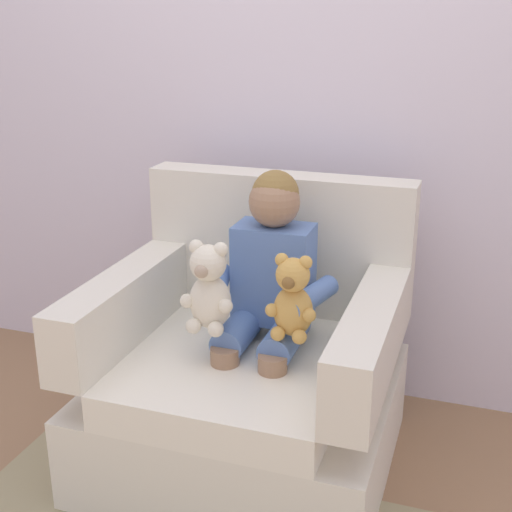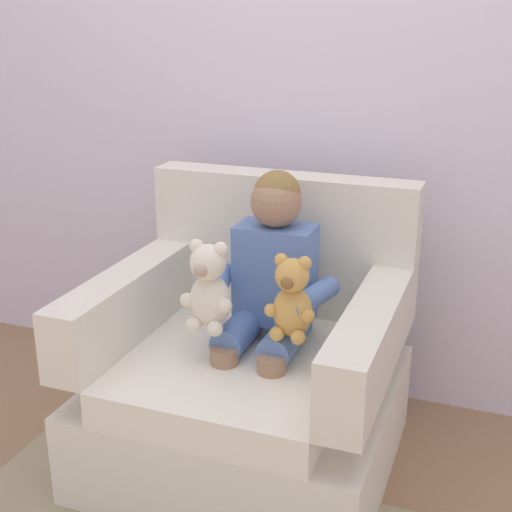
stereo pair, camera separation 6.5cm
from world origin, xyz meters
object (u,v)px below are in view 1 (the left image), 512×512
object	(u,v)px
armchair	(250,377)
plush_honey	(293,299)
seated_child	(268,284)
plush_cream	(209,289)

from	to	relation	value
armchair	plush_honey	bearing A→B (deg)	-33.42
plush_honey	seated_child	bearing A→B (deg)	132.53
armchair	plush_honey	distance (m)	0.42
seated_child	plush_cream	xyz separation A→B (m)	(-0.13, -0.18, 0.03)
seated_child	plush_cream	world-z (taller)	seated_child
armchair	plush_cream	distance (m)	0.41
seated_child	plush_honey	xyz separation A→B (m)	(0.13, -0.15, 0.02)
armchair	plush_honey	world-z (taller)	armchair
seated_child	armchair	bearing A→B (deg)	-151.97
plush_honey	plush_cream	distance (m)	0.26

